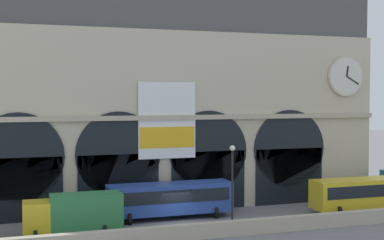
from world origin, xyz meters
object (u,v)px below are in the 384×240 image
street_lamp_quayside (232,177)px  bus_east (367,193)px  bus_center (170,198)px  box_truck_midwest (75,213)px

street_lamp_quayside → bus_east: bearing=12.0°
bus_center → bus_east: (18.22, -2.96, 0.00)m
box_truck_midwest → street_lamp_quayside: 12.59m
bus_center → bus_east: size_ratio=1.00×
box_truck_midwest → bus_center: (8.48, 2.78, 0.08)m
box_truck_midwest → bus_east: 26.70m
street_lamp_quayside → box_truck_midwest: bearing=164.2°
bus_center → street_lamp_quayside: 7.46m
box_truck_midwest → bus_east: (26.70, -0.18, 0.08)m
bus_east → street_lamp_quayside: (-14.87, -3.17, 2.63)m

